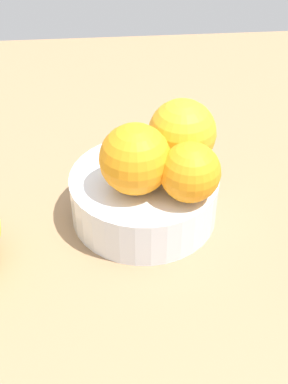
# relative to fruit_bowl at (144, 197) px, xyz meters

# --- Properties ---
(ground_plane) EXTENTS (1.10, 1.10, 0.02)m
(ground_plane) POSITION_rel_fruit_bowl_xyz_m (0.00, 0.00, -0.04)
(ground_plane) COLOR #997551
(fruit_bowl) EXTENTS (0.17, 0.17, 0.06)m
(fruit_bowl) POSITION_rel_fruit_bowl_xyz_m (0.00, 0.00, 0.00)
(fruit_bowl) COLOR silver
(fruit_bowl) RESTS_ON ground_plane
(orange_in_bowl_0) EXTENTS (0.07, 0.07, 0.07)m
(orange_in_bowl_0) POSITION_rel_fruit_bowl_xyz_m (0.04, 0.05, 0.06)
(orange_in_bowl_0) COLOR orange
(orange_in_bowl_0) RESTS_ON fruit_bowl
(orange_in_bowl_1) EXTENTS (0.08, 0.08, 0.08)m
(orange_in_bowl_1) POSITION_rel_fruit_bowl_xyz_m (-0.03, 0.05, 0.07)
(orange_in_bowl_1) COLOR #F9A823
(orange_in_bowl_1) RESTS_ON fruit_bowl
(orange_in_bowl_2) EXTENTS (0.08, 0.08, 0.08)m
(orange_in_bowl_2) POSITION_rel_fruit_bowl_xyz_m (0.02, -0.01, 0.07)
(orange_in_bowl_2) COLOR orange
(orange_in_bowl_2) RESTS_ON fruit_bowl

